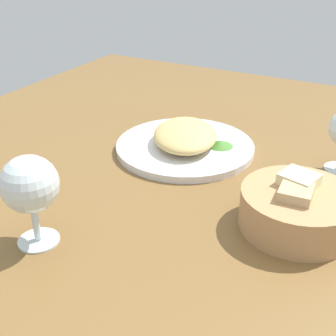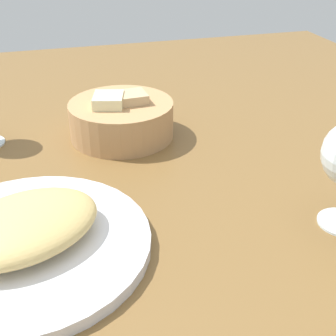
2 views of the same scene
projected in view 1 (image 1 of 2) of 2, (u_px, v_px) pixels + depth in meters
The scene contains 6 objects.
ground_plane at pixel (221, 204), 73.03cm from camera, with size 140.00×140.00×2.00cm, color brown.
plate at pixel (185, 147), 88.11cm from camera, with size 27.01×27.01×1.40cm, color white.
omelette at pixel (185, 135), 86.90cm from camera, with size 16.69×12.26×3.73cm, color tan.
lettuce_garnish at pixel (220, 143), 86.59cm from camera, with size 4.98×4.98×1.12cm, color #468130.
bread_basket at pixel (297, 208), 64.40cm from camera, with size 16.64×16.64×7.55cm.
wine_glass_near at pixel (30, 187), 58.50cm from camera, with size 7.84×7.84×13.15cm.
Camera 1 is at (58.42, 21.49, 38.60)cm, focal length 47.91 mm.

